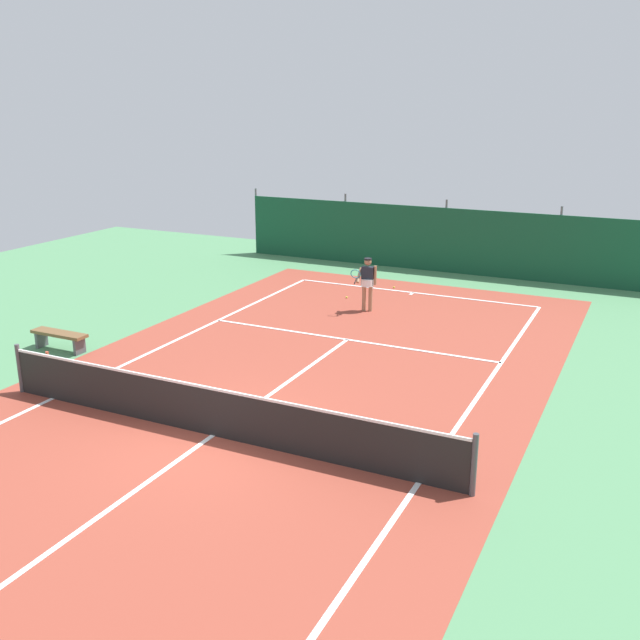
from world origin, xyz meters
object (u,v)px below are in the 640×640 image
courtside_bench (59,336)px  water_bottle (47,356)px  tennis_net (212,411)px  tennis_ball_near_player (394,287)px  tennis_player (367,280)px  tennis_ball_midcourt (347,297)px

courtside_bench → water_bottle: bearing=-67.7°
tennis_net → water_bottle: tennis_net is taller
water_bottle → tennis_ball_near_player: bearing=63.6°
tennis_ball_near_player → courtside_bench: 11.22m
courtside_bench → tennis_net: bearing=-21.1°
tennis_ball_near_player → courtside_bench: (-5.52, -9.76, 0.34)m
tennis_net → water_bottle: bearing=164.2°
tennis_player → courtside_bench: size_ratio=1.03×
tennis_player → tennis_ball_midcourt: 1.83m
tennis_player → tennis_ball_near_player: bearing=-96.3°
tennis_ball_near_player → tennis_ball_midcourt: same height
tennis_net → tennis_player: (-0.59, 9.21, 0.45)m
tennis_net → tennis_ball_near_player: tennis_net is taller
tennis_player → courtside_bench: tennis_player is taller
tennis_net → water_bottle: (-6.01, 1.70, -0.39)m
tennis_player → water_bottle: (-5.42, -7.51, -0.84)m
tennis_player → water_bottle: bearing=43.9°
tennis_net → water_bottle: size_ratio=42.17×
tennis_ball_midcourt → water_bottle: 9.60m
tennis_net → courtside_bench: bearing=158.9°
tennis_player → courtside_bench: bearing=39.5°
tennis_ball_near_player → water_bottle: water_bottle is taller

